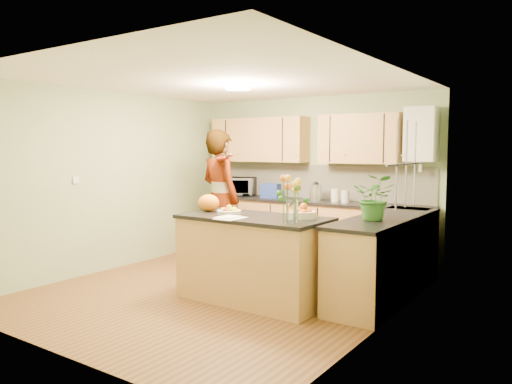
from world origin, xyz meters
The scene contains 28 objects.
floor centered at (0.00, 0.00, 0.00)m, with size 4.50×4.50×0.00m, color brown.
ceiling centered at (0.00, 0.00, 2.50)m, with size 4.00×4.50×0.02m, color white.
wall_back centered at (0.00, 2.25, 1.25)m, with size 4.00×0.02×2.50m, color #94A677.
wall_front centered at (0.00, -2.25, 1.25)m, with size 4.00×0.02×2.50m, color #94A677.
wall_left centered at (-2.00, 0.00, 1.25)m, with size 0.02×4.50×2.50m, color #94A677.
wall_right centered at (2.00, 0.00, 1.25)m, with size 0.02×4.50×2.50m, color #94A677.
back_counter centered at (0.10, 1.95, 0.47)m, with size 3.64×0.62×0.94m.
right_counter centered at (1.70, 0.85, 0.47)m, with size 0.62×2.24×0.94m.
splashback centered at (0.10, 2.23, 1.20)m, with size 3.60×0.02×0.52m, color beige.
upper_cabinets centered at (-0.18, 2.08, 1.85)m, with size 3.20×0.34×0.70m.
boiler centered at (1.70, 2.09, 1.90)m, with size 0.40×0.30×0.86m.
window_right centered at (1.99, 0.60, 1.55)m, with size 0.01×1.30×1.05m.
light_switch centered at (-1.99, -0.60, 1.30)m, with size 0.02×0.09×0.09m, color silver.
ceiling_lamp centered at (0.00, 0.30, 2.46)m, with size 0.30×0.30×0.07m.
peninsula_island centered at (0.51, -0.09, 0.48)m, with size 1.67×0.86×0.96m.
fruit_dish centered at (0.16, -0.09, 1.00)m, with size 0.28×0.28×0.10m.
orange_bowl centered at (1.06, 0.06, 1.02)m, with size 0.27×0.27×0.16m.
flower_vase centered at (1.11, -0.27, 1.31)m, with size 0.29×0.29×0.53m.
orange_bag centered at (-0.19, -0.04, 1.06)m, with size 0.27×0.23×0.20m, color orange.
papers centered at (0.41, -0.39, 0.96)m, with size 0.24×0.33×0.01m, color white.
violinist centered at (-0.75, 0.88, 0.99)m, with size 0.72×0.47×1.98m, color #E5A88C.
violin centered at (-0.55, 0.66, 1.58)m, with size 0.59×0.23×0.12m, color #4E1104, non-canonical shape.
microwave centered at (-1.23, 1.95, 1.09)m, with size 0.54×0.37×0.30m, color silver.
blue_box centered at (-0.57, 1.92, 1.05)m, with size 0.28×0.20×0.22m, color navy.
kettle centered at (0.22, 1.93, 1.07)m, with size 0.18×0.18×0.33m.
jar_cream centered at (0.53, 1.95, 1.03)m, with size 0.12×0.12×0.19m, color beige.
jar_white centered at (0.70, 1.92, 1.03)m, with size 0.11×0.11×0.18m, color silver.
potted_plant centered at (1.70, 0.48, 1.19)m, with size 0.45×0.39×0.50m, color #2E6923.
Camera 1 is at (3.67, -4.63, 1.71)m, focal length 35.00 mm.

